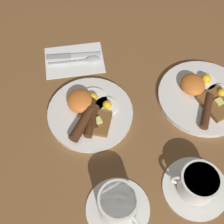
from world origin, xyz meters
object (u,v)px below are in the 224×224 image
object	(u,v)px
breakfast_plate_near	(90,112)
breakfast_plate_far	(204,97)
teacup_far	(198,184)
knife	(71,56)
teacup_near	(118,205)
spoon	(88,60)

from	to	relation	value
breakfast_plate_near	breakfast_plate_far	size ratio (longest dim) A/B	0.92
teacup_far	knife	xyz separation A→B (m)	(-0.47, -0.26, -0.02)
breakfast_plate_near	teacup_near	size ratio (longest dim) A/B	1.56
teacup_far	spoon	distance (m)	0.49
breakfast_plate_far	knife	bearing A→B (deg)	-121.59
breakfast_plate_near	breakfast_plate_far	world-z (taller)	breakfast_plate_near
breakfast_plate_far	teacup_far	distance (m)	0.27
breakfast_plate_far	knife	size ratio (longest dim) A/B	1.50
breakfast_plate_near	breakfast_plate_far	distance (m)	0.33
breakfast_plate_far	knife	world-z (taller)	breakfast_plate_far
teacup_near	teacup_far	world-z (taller)	teacup_near
breakfast_plate_far	teacup_near	distance (m)	0.40
breakfast_plate_far	spoon	bearing A→B (deg)	-122.19
breakfast_plate_near	teacup_far	size ratio (longest dim) A/B	1.47
breakfast_plate_near	teacup_far	distance (m)	0.34
spoon	breakfast_plate_near	bearing A→B (deg)	-93.26
teacup_near	spoon	world-z (taller)	teacup_near
spoon	breakfast_plate_far	bearing A→B (deg)	-29.92
breakfast_plate_far	teacup_near	size ratio (longest dim) A/B	1.69
teacup_near	breakfast_plate_near	bearing A→B (deg)	-173.38
teacup_near	knife	world-z (taller)	teacup_near
breakfast_plate_far	teacup_near	world-z (taller)	teacup_near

